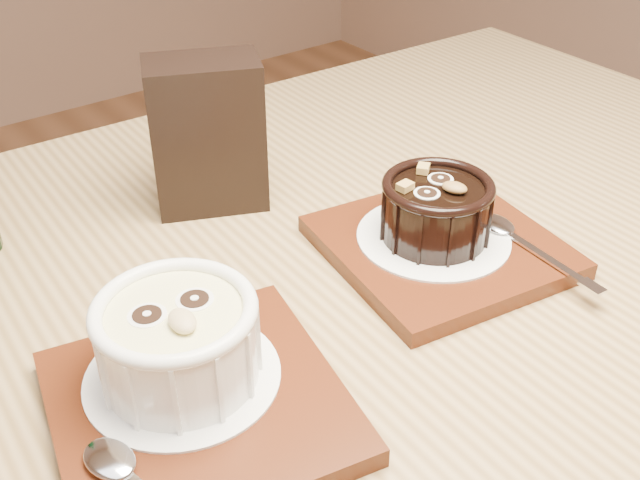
# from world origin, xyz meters

# --- Properties ---
(table) EXTENTS (1.23, 0.84, 0.75)m
(table) POSITION_xyz_m (0.22, 0.30, 0.66)
(table) COLOR olive
(table) RESTS_ON ground
(tray_left) EXTENTS (0.21, 0.21, 0.01)m
(tray_left) POSITION_xyz_m (0.08, 0.25, 0.76)
(tray_left) COLOR #51200D
(tray_left) RESTS_ON table
(doily_left) EXTENTS (0.13, 0.13, 0.00)m
(doily_left) POSITION_xyz_m (0.08, 0.27, 0.77)
(doily_left) COLOR white
(doily_left) RESTS_ON tray_left
(ramekin_white) EXTENTS (0.11, 0.11, 0.06)m
(ramekin_white) POSITION_xyz_m (0.08, 0.27, 0.80)
(ramekin_white) COLOR white
(ramekin_white) RESTS_ON doily_left
(tray_right) EXTENTS (0.21, 0.21, 0.01)m
(tray_right) POSITION_xyz_m (0.33, 0.29, 0.76)
(tray_right) COLOR #51200D
(tray_right) RESTS_ON table
(doily_right) EXTENTS (0.13, 0.13, 0.00)m
(doily_right) POSITION_xyz_m (0.33, 0.29, 0.77)
(doily_right) COLOR white
(doily_right) RESTS_ON tray_right
(ramekin_dark) EXTENTS (0.09, 0.09, 0.06)m
(ramekin_dark) POSITION_xyz_m (0.33, 0.29, 0.80)
(ramekin_dark) COLOR black
(ramekin_dark) RESTS_ON doily_right
(spoon_right) EXTENTS (0.04, 0.14, 0.01)m
(spoon_right) POSITION_xyz_m (0.38, 0.24, 0.77)
(spoon_right) COLOR silver
(spoon_right) RESTS_ON tray_right
(condiment_stand) EXTENTS (0.12, 0.10, 0.14)m
(condiment_stand) POSITION_xyz_m (0.22, 0.48, 0.82)
(condiment_stand) COLOR black
(condiment_stand) RESTS_ON table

